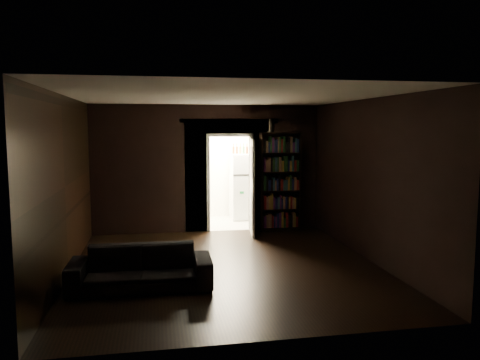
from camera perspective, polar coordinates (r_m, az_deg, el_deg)
The scene contains 9 objects.
ground at distance 7.89m, azimuth -1.65°, elevation -10.56°, with size 5.50×5.50×0.00m, color black.
room_walls at distance 8.63m, azimuth -2.83°, elevation 2.28°, with size 5.02×5.61×2.84m.
kitchen_alcove at distance 11.50m, azimuth -2.12°, elevation 0.96°, with size 2.20×1.80×2.60m.
sofa at distance 6.97m, azimuth -11.98°, elevation -9.68°, with size 2.02×0.87×0.78m, color black.
bookshelf at distance 10.49m, azimuth 4.87°, elevation -0.19°, with size 0.90×0.32×2.20m, color black.
refrigerator at distance 11.80m, azimuth 0.66°, elevation -0.78°, with size 0.74×0.68×1.65m, color white.
door at distance 10.06m, azimuth 1.48°, elevation -0.88°, with size 0.85×0.05×2.05m, color silver.
figurine at distance 10.42m, azimuth 3.71°, elevation 6.62°, with size 0.10×0.10×0.29m, color silver.
bottles at distance 11.66m, azimuth 0.44°, elevation 3.85°, with size 0.64×0.08×0.26m, color black.
Camera 1 is at (-1.13, -7.46, 2.31)m, focal length 35.00 mm.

